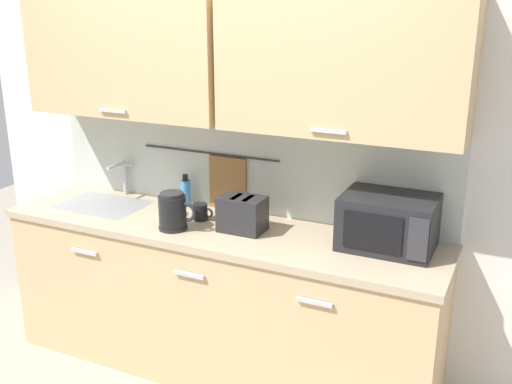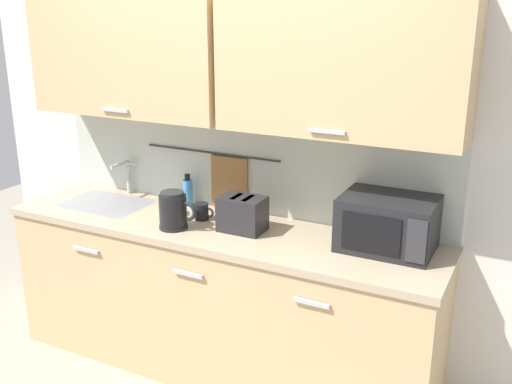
# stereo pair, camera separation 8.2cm
# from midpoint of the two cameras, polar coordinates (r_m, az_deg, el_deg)

# --- Properties ---
(counter_unit) EXTENTS (2.53, 0.64, 0.90)m
(counter_unit) POSITION_cam_midpoint_polar(r_m,az_deg,el_deg) (3.50, -4.42, -10.04)
(counter_unit) COLOR tan
(counter_unit) RESTS_ON ground
(back_wall_assembly) EXTENTS (3.70, 0.41, 2.50)m
(back_wall_assembly) POSITION_cam_midpoint_polar(r_m,az_deg,el_deg) (3.34, -2.71, 8.07)
(back_wall_assembly) COLOR silver
(back_wall_assembly) RESTS_ON ground
(sink_faucet) EXTENTS (0.09, 0.17, 0.22)m
(sink_faucet) POSITION_cam_midpoint_polar(r_m,az_deg,el_deg) (3.88, -13.23, 1.73)
(sink_faucet) COLOR #B2B5BA
(sink_faucet) RESTS_ON counter_unit
(microwave) EXTENTS (0.46, 0.35, 0.27)m
(microwave) POSITION_cam_midpoint_polar(r_m,az_deg,el_deg) (3.04, 11.78, -2.84)
(microwave) COLOR black
(microwave) RESTS_ON counter_unit
(electric_kettle) EXTENTS (0.23, 0.16, 0.21)m
(electric_kettle) POSITION_cam_midpoint_polar(r_m,az_deg,el_deg) (3.26, -8.64, -1.85)
(electric_kettle) COLOR black
(electric_kettle) RESTS_ON counter_unit
(dish_soap_bottle) EXTENTS (0.06, 0.06, 0.20)m
(dish_soap_bottle) POSITION_cam_midpoint_polar(r_m,az_deg,el_deg) (3.62, -7.38, -0.02)
(dish_soap_bottle) COLOR #3F8CD8
(dish_soap_bottle) RESTS_ON counter_unit
(mug_near_sink) EXTENTS (0.12, 0.08, 0.09)m
(mug_near_sink) POSITION_cam_midpoint_polar(r_m,az_deg,el_deg) (3.49, -8.99, -1.47)
(mug_near_sink) COLOR silver
(mug_near_sink) RESTS_ON counter_unit
(toaster) EXTENTS (0.26, 0.17, 0.19)m
(toaster) POSITION_cam_midpoint_polar(r_m,az_deg,el_deg) (3.20, -2.05, -2.10)
(toaster) COLOR #232326
(toaster) RESTS_ON counter_unit
(mug_by_kettle) EXTENTS (0.12, 0.08, 0.09)m
(mug_by_kettle) POSITION_cam_midpoint_polar(r_m,az_deg,el_deg) (3.39, -5.97, -1.92)
(mug_by_kettle) COLOR black
(mug_by_kettle) RESTS_ON counter_unit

